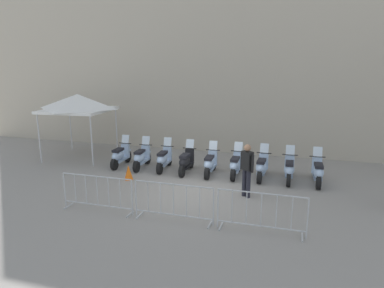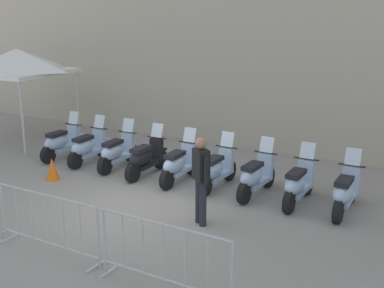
{
  "view_description": "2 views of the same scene",
  "coord_description": "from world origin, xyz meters",
  "views": [
    {
      "loc": [
        2.07,
        -10.58,
        4.08
      ],
      "look_at": [
        -0.67,
        2.29,
        1.09
      ],
      "focal_mm": 31.69,
      "sensor_mm": 36.0,
      "label": 1
    },
    {
      "loc": [
        5.29,
        -8.21,
        3.96
      ],
      "look_at": [
        0.42,
        1.97,
        0.95
      ],
      "focal_mm": 46.14,
      "sensor_mm": 36.0,
      "label": 2
    }
  ],
  "objects": [
    {
      "name": "motorcycle_0",
      "position": [
        -3.73,
        2.2,
        0.45
      ],
      "size": [
        0.56,
        1.72,
        1.24
      ],
      "color": "black",
      "rests_on": "ground"
    },
    {
      "name": "motorcycle_3",
      "position": [
        -0.82,
        1.88,
        0.45
      ],
      "size": [
        0.56,
        1.73,
        1.24
      ],
      "color": "black",
      "rests_on": "ground"
    },
    {
      "name": "motorcycle_4",
      "position": [
        0.15,
        1.8,
        0.45
      ],
      "size": [
        0.56,
        1.72,
        1.24
      ],
      "color": "black",
      "rests_on": "ground"
    },
    {
      "name": "officer_near_row_end",
      "position": [
        1.63,
        -0.16,
        0.98
      ],
      "size": [
        0.44,
        0.4,
        1.73
      ],
      "color": "#23232D",
      "rests_on": "ground"
    },
    {
      "name": "barrier_segment_0",
      "position": [
        -2.51,
        -2.18,
        0.53
      ],
      "size": [
        2.23,
        0.61,
        1.07
      ],
      "color": "#B2B5B7",
      "rests_on": "ground"
    },
    {
      "name": "traffic_cone",
      "position": [
        -2.73,
        0.65,
        0.28
      ],
      "size": [
        0.32,
        0.32,
        0.55
      ],
      "primitive_type": "cone",
      "color": "orange",
      "rests_on": "ground"
    },
    {
      "name": "motorcycle_1",
      "position": [
        -2.76,
        2.11,
        0.45
      ],
      "size": [
        0.56,
        1.72,
        1.24
      ],
      "color": "black",
      "rests_on": "ground"
    },
    {
      "name": "motorcycle_8",
      "position": [
        4.04,
        1.57,
        0.45
      ],
      "size": [
        0.56,
        1.73,
        1.24
      ],
      "color": "black",
      "rests_on": "ground"
    },
    {
      "name": "ground_plane",
      "position": [
        0.0,
        0.0,
        0.0
      ],
      "size": [
        120.0,
        120.0,
        0.0
      ],
      "primitive_type": "plane",
      "color": "gray"
    },
    {
      "name": "motorcycle_7",
      "position": [
        3.07,
        1.64,
        0.45
      ],
      "size": [
        0.56,
        1.73,
        1.24
      ],
      "color": "black",
      "rests_on": "ground"
    },
    {
      "name": "motorcycle_6",
      "position": [
        2.09,
        1.73,
        0.45
      ],
      "size": [
        0.6,
        1.72,
        1.24
      ],
      "color": "black",
      "rests_on": "ground"
    },
    {
      "name": "barrier_segment_1",
      "position": [
        -0.19,
        -2.36,
        0.53
      ],
      "size": [
        2.23,
        0.61,
        1.07
      ],
      "color": "#B2B5B7",
      "rests_on": "ground"
    },
    {
      "name": "barrier_segment_2",
      "position": [
        2.12,
        -2.55,
        0.53
      ],
      "size": [
        2.23,
        0.61,
        1.07
      ],
      "color": "#B2B5B7",
      "rests_on": "ground"
    },
    {
      "name": "canopy_tent",
      "position": [
        -6.09,
        3.19,
        2.52
      ],
      "size": [
        2.73,
        2.73,
        2.91
      ],
      "color": "silver",
      "rests_on": "ground"
    },
    {
      "name": "motorcycle_2",
      "position": [
        -1.78,
        2.06,
        0.45
      ],
      "size": [
        0.56,
        1.72,
        1.24
      ],
      "color": "black",
      "rests_on": "ground"
    },
    {
      "name": "motorcycle_5",
      "position": [
        1.12,
        1.8,
        0.45
      ],
      "size": [
        0.56,
        1.73,
        1.24
      ],
      "color": "black",
      "rests_on": "ground"
    }
  ]
}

